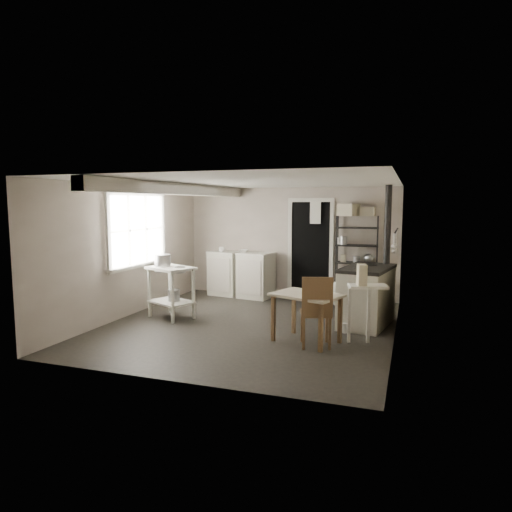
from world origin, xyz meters
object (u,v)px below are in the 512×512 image
(stockpot, at_px, (163,263))
(flour_sack, at_px, (340,294))
(prep_table, at_px, (171,295))
(stove, at_px, (367,298))
(chair, at_px, (316,312))
(base_cabinets, at_px, (241,275))
(shelf_rack, at_px, (357,255))
(work_table, at_px, (306,316))

(stockpot, height_order, flour_sack, stockpot)
(prep_table, height_order, stove, stove)
(stockpot, distance_m, chair, 3.00)
(stockpot, bearing_deg, base_cabinets, 72.96)
(flour_sack, bearing_deg, shelf_rack, 62.43)
(work_table, xyz_separation_m, flour_sack, (0.11, 2.40, -0.14))
(prep_table, bearing_deg, shelf_rack, 38.11)
(stove, xyz_separation_m, flour_sack, (-0.61, 1.18, -0.20))
(shelf_rack, distance_m, stove, 1.77)
(stockpot, bearing_deg, prep_table, -10.32)
(stockpot, xyz_separation_m, work_table, (2.69, -0.65, -0.56))
(prep_table, relative_size, stockpot, 2.92)
(base_cabinets, bearing_deg, stove, -20.58)
(flour_sack, bearing_deg, prep_table, -145.90)
(shelf_rack, bearing_deg, stove, -81.27)
(shelf_rack, bearing_deg, base_cabinets, 179.01)
(stove, height_order, flour_sack, stove)
(prep_table, relative_size, work_table, 0.96)
(stove, relative_size, flour_sack, 2.42)
(stockpot, xyz_separation_m, chair, (2.86, -0.79, -0.45))
(stove, distance_m, chair, 1.47)
(stove, relative_size, chair, 1.22)
(base_cabinets, relative_size, stove, 1.19)
(stove, distance_m, flour_sack, 1.34)
(chair, height_order, flour_sack, chair)
(prep_table, bearing_deg, work_table, -13.83)
(base_cabinets, distance_m, chair, 3.65)
(work_table, relative_size, flour_sack, 1.83)
(prep_table, xyz_separation_m, flour_sack, (2.63, 1.78, -0.16))
(prep_table, height_order, stockpot, stockpot)
(shelf_rack, xyz_separation_m, flour_sack, (-0.25, -0.48, -0.71))
(prep_table, height_order, flour_sack, prep_table)
(stockpot, bearing_deg, work_table, -13.60)
(base_cabinets, height_order, shelf_rack, shelf_rack)
(chair, relative_size, flour_sack, 1.99)
(stove, relative_size, work_table, 1.32)
(shelf_rack, height_order, work_table, shelf_rack)
(chair, bearing_deg, shelf_rack, 69.51)
(stockpot, relative_size, work_table, 0.33)
(stove, bearing_deg, base_cabinets, 160.74)
(stockpot, distance_m, shelf_rack, 3.78)
(stockpot, distance_m, base_cabinets, 2.26)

